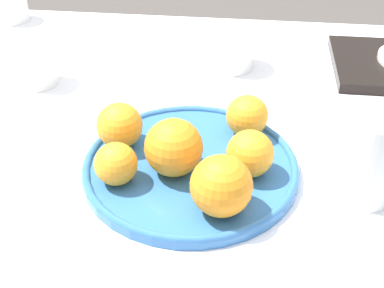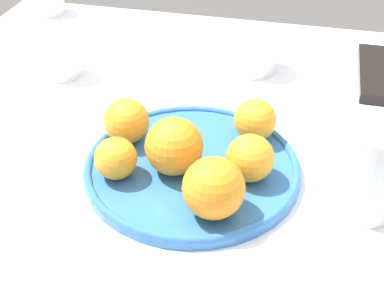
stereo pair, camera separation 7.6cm
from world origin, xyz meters
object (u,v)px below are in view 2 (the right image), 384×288
(orange_1, at_px, (255,120))
(orange_4, at_px, (116,158))
(cup_3, at_px, (60,57))
(orange_3, at_px, (214,188))
(water_glass, at_px, (374,174))
(orange_0, at_px, (174,146))
(orange_5, at_px, (126,121))
(cup_0, at_px, (48,0))
(cup_2, at_px, (253,51))
(fruit_platter, at_px, (192,166))
(orange_2, at_px, (250,158))

(orange_1, xyz_separation_m, orange_4, (-0.18, -0.14, -0.00))
(cup_3, bearing_deg, orange_1, -20.16)
(orange_3, distance_m, water_glass, 0.21)
(orange_0, height_order, orange_4, orange_0)
(orange_4, xyz_separation_m, orange_5, (-0.01, 0.09, 0.00))
(orange_4, relative_size, cup_0, 0.79)
(orange_4, height_order, cup_2, cup_2)
(fruit_platter, height_order, cup_3, cup_3)
(orange_1, height_order, cup_3, orange_1)
(orange_4, bearing_deg, orange_5, 99.24)
(water_glass, xyz_separation_m, cup_2, (-0.21, 0.37, -0.03))
(orange_0, height_order, orange_3, orange_0)
(orange_1, distance_m, cup_2, 0.25)
(cup_0, bearing_deg, orange_2, -43.07)
(orange_0, distance_m, orange_3, 0.10)
(orange_5, bearing_deg, orange_0, -31.48)
(orange_5, bearing_deg, fruit_platter, -18.50)
(orange_1, relative_size, orange_2, 0.97)
(orange_2, xyz_separation_m, cup_3, (-0.40, 0.24, -0.01))
(orange_4, bearing_deg, cup_0, 123.85)
(fruit_platter, height_order, cup_0, cup_0)
(orange_2, distance_m, cup_0, 0.77)
(orange_5, xyz_separation_m, cup_2, (0.15, 0.30, -0.01))
(orange_3, relative_size, orange_4, 1.35)
(orange_3, xyz_separation_m, cup_3, (-0.36, 0.32, -0.02))
(orange_0, distance_m, cup_0, 0.70)
(orange_5, xyz_separation_m, cup_3, (-0.20, 0.19, -0.01))
(orange_0, relative_size, cup_2, 0.92)
(water_glass, xyz_separation_m, cup_0, (-0.72, 0.54, -0.03))
(orange_1, height_order, cup_0, orange_1)
(orange_3, height_order, cup_3, orange_3)
(orange_0, bearing_deg, water_glass, -2.19)
(orange_0, bearing_deg, fruit_platter, 39.38)
(orange_3, relative_size, cup_0, 1.06)
(orange_2, distance_m, water_glass, 0.16)
(cup_0, bearing_deg, orange_1, -37.52)
(orange_3, bearing_deg, water_glass, 18.04)
(orange_1, bearing_deg, cup_2, 98.62)
(orange_0, distance_m, water_glass, 0.27)
(orange_5, relative_size, water_glass, 0.55)
(fruit_platter, bearing_deg, water_glass, -6.48)
(cup_2, bearing_deg, orange_3, -88.67)
(orange_4, xyz_separation_m, cup_0, (-0.38, 0.56, -0.01))
(orange_2, xyz_separation_m, orange_3, (-0.03, -0.08, 0.01))
(fruit_platter, xyz_separation_m, cup_0, (-0.48, 0.51, 0.02))
(orange_0, xyz_separation_m, orange_2, (0.11, 0.01, -0.01))
(orange_5, distance_m, cup_0, 0.60)
(orange_1, distance_m, orange_5, 0.20)
(orange_3, height_order, cup_2, orange_3)
(orange_3, distance_m, cup_3, 0.49)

